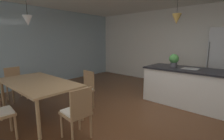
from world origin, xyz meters
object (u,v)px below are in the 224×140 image
chair_kitchen_end (77,111)px  kitchen_island (188,86)px  chair_far_right (84,88)px  refrigerator (222,62)px  chair_window_end (15,82)px  potted_plant_on_island (174,60)px  dining_table (38,84)px

chair_kitchen_end → kitchen_island: kitchen_island is taller
chair_far_right → refrigerator: bearing=55.8°
chair_window_end → kitchen_island: kitchen_island is taller
chair_window_end → potted_plant_on_island: 4.22m
chair_window_end → potted_plant_on_island: size_ratio=2.58×
kitchen_island → potted_plant_on_island: bearing=180.0°
dining_table → chair_kitchen_end: bearing=-0.2°
refrigerator → chair_far_right: bearing=-124.2°
chair_kitchen_end → kitchen_island: size_ratio=0.42×
chair_window_end → refrigerator: 5.79m
chair_window_end → refrigerator: (4.02, 4.14, 0.49)m
chair_kitchen_end → chair_window_end: 2.72m
kitchen_island → refrigerator: (0.46, 1.42, 0.50)m
chair_kitchen_end → potted_plant_on_island: 2.82m
dining_table → potted_plant_on_island: bearing=56.3°
chair_far_right → chair_window_end: same height
chair_kitchen_end → chair_window_end: size_ratio=1.00×
chair_kitchen_end → dining_table: bearing=179.8°
chair_far_right → dining_table: bearing=-117.1°
chair_kitchen_end → chair_far_right: (-0.91, 0.88, 0.00)m
chair_window_end → chair_far_right: bearing=26.0°
dining_table → chair_window_end: size_ratio=2.27×
chair_window_end → kitchen_island: size_ratio=0.42×
potted_plant_on_island → dining_table: bearing=-123.7°
chair_far_right → chair_window_end: (-1.81, -0.88, 0.00)m
refrigerator → potted_plant_on_island: (-0.85, -1.42, 0.12)m
dining_table → chair_kitchen_end: size_ratio=2.27×
dining_table → chair_far_right: chair_far_right is taller
chair_kitchen_end → potted_plant_on_island: (0.45, 2.72, 0.61)m
kitchen_island → dining_table: bearing=-129.1°
chair_far_right → refrigerator: size_ratio=0.45×
chair_window_end → kitchen_island: (3.56, 2.72, -0.01)m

